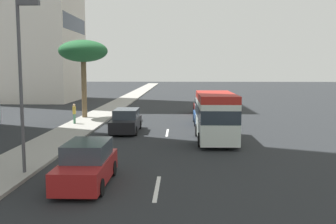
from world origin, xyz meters
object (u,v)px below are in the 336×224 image
object	(u,v)px
palm_tree	(83,52)
street_lamp	(23,68)
car_fourth	(126,121)
car_fifth	(203,106)
car_lead	(87,165)
minibus_third	(216,115)
pedestrian_near_lamp	(74,113)
car_second	(205,115)

from	to	relation	value
palm_tree	street_lamp	xyz separation A→B (m)	(-18.65, -2.09, -1.44)
car_fourth	car_fifth	distance (m)	12.68
car_lead	car_fifth	xyz separation A→B (m)	(23.78, -5.98, -0.02)
palm_tree	street_lamp	world-z (taller)	street_lamp
minibus_third	car_fourth	bearing A→B (deg)	60.30
car_lead	street_lamp	bearing A→B (deg)	-112.08
minibus_third	pedestrian_near_lamp	xyz separation A→B (m)	(6.52, 10.68, -0.64)
minibus_third	car_lead	bearing A→B (deg)	147.47
car_fifth	pedestrian_near_lamp	size ratio (longest dim) A/B	2.59
minibus_third	car_fourth	size ratio (longest dim) A/B	1.34
minibus_third	car_fifth	bearing A→B (deg)	-0.34
car_lead	palm_tree	bearing A→B (deg)	-165.94
car_second	pedestrian_near_lamp	xyz separation A→B (m)	(-1.03, 10.54, 0.27)
car_second	car_fifth	world-z (taller)	car_fifth
street_lamp	car_fourth	bearing A→B (deg)	-13.06
car_fifth	pedestrian_near_lamp	world-z (taller)	pedestrian_near_lamp
car_fourth	pedestrian_near_lamp	bearing A→B (deg)	-123.59
car_second	palm_tree	world-z (taller)	palm_tree
car_fifth	pedestrian_near_lamp	bearing A→B (deg)	126.69
palm_tree	car_fifth	bearing A→B (deg)	-70.08
car_second	minibus_third	distance (m)	7.61
car_second	pedestrian_near_lamp	world-z (taller)	pedestrian_near_lamp
minibus_third	car_fifth	xyz separation A→B (m)	(14.55, -0.09, -0.89)
car_fifth	pedestrian_near_lamp	distance (m)	13.43
street_lamp	car_fifth	bearing A→B (deg)	-21.36
palm_tree	pedestrian_near_lamp	bearing A→B (deg)	-177.58
palm_tree	car_second	bearing A→B (deg)	-105.80
car_second	minibus_third	bearing A→B (deg)	-178.92
car_fourth	car_fifth	bearing A→B (deg)	150.88
car_lead	car_fourth	bearing A→B (deg)	-179.12
car_fifth	minibus_third	bearing A→B (deg)	179.66
minibus_third	palm_tree	bearing A→B (deg)	45.72
car_second	pedestrian_near_lamp	bearing A→B (deg)	95.57
pedestrian_near_lamp	street_lamp	size ratio (longest dim) A/B	0.22
car_fifth	pedestrian_near_lamp	xyz separation A→B (m)	(-8.02, 10.77, 0.25)
minibus_third	street_lamp	world-z (taller)	street_lamp
car_second	street_lamp	distance (m)	18.24
minibus_third	pedestrian_near_lamp	size ratio (longest dim) A/B	3.90
car_lead	car_fourth	world-z (taller)	car_lead
car_second	street_lamp	world-z (taller)	street_lamp
car_fourth	pedestrian_near_lamp	size ratio (longest dim) A/B	2.92
car_fourth	street_lamp	size ratio (longest dim) A/B	0.64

